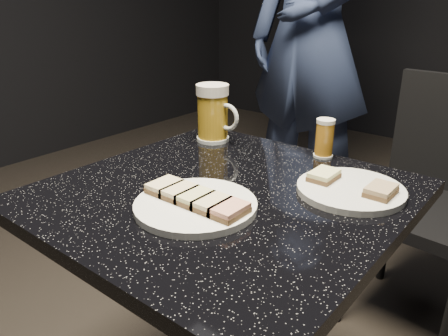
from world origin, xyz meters
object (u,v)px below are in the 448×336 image
at_px(plate_large, 196,205).
at_px(table, 224,285).
at_px(plate_small, 350,190).
at_px(beer_tumbler, 324,138).
at_px(patron, 312,35).
at_px(beer_mug, 213,113).
at_px(chair, 435,191).

distance_m(plate_large, table, 0.27).
distance_m(plate_small, beer_tumbler, 0.22).
bearing_deg(patron, beer_mug, -70.99).
relative_size(patron, chair, 2.16).
relative_size(plate_small, beer_tumbler, 2.25).
bearing_deg(table, plate_large, -83.41).
distance_m(patron, beer_tumbler, 1.20).
bearing_deg(plate_large, table, 96.59).
distance_m(plate_large, patron, 1.56).
bearing_deg(chair, patron, 148.40).
relative_size(beer_mug, beer_tumbler, 1.61).
relative_size(plate_small, patron, 0.12).
distance_m(table, chair, 0.90).
xyz_separation_m(beer_mug, chair, (0.47, 0.63, -0.33)).
height_order(plate_small, table, plate_small).
distance_m(plate_small, chair, 0.76).
xyz_separation_m(plate_large, chair, (0.22, 0.97, -0.26)).
relative_size(patron, beer_tumbler, 19.42).
distance_m(patron, table, 1.51).
height_order(plate_small, beer_tumbler, beer_tumbler).
height_order(patron, beer_mug, patron).
bearing_deg(plate_large, beer_tumbler, 82.49).
bearing_deg(plate_small, table, -144.07).
xyz_separation_m(plate_small, table, (-0.21, -0.15, -0.25)).
height_order(table, beer_mug, beer_mug).
bearing_deg(beer_mug, table, -46.05).
relative_size(table, chair, 0.85).
xyz_separation_m(plate_small, patron, (-0.75, 1.19, 0.19)).
distance_m(plate_small, table, 0.36).
bearing_deg(beer_mug, patron, 105.18).
xyz_separation_m(patron, chair, (0.76, -0.47, -0.45)).
bearing_deg(table, beer_mug, 133.95).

